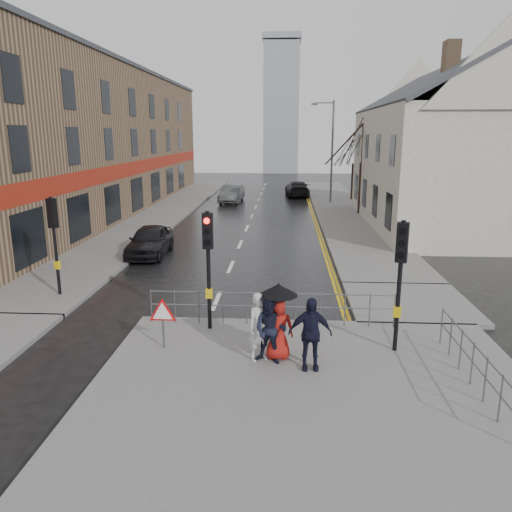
# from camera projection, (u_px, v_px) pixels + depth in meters

# --- Properties ---
(ground) EXTENTS (120.00, 120.00, 0.00)m
(ground) POSITION_uv_depth(u_px,v_px,m) (202.00, 335.00, 14.21)
(ground) COLOR black
(ground) RESTS_ON ground
(near_pavement) EXTENTS (10.00, 9.00, 0.14)m
(near_pavement) POSITION_uv_depth(u_px,v_px,m) (314.00, 400.00, 10.63)
(near_pavement) COLOR #605E5B
(near_pavement) RESTS_ON ground
(left_pavement) EXTENTS (4.00, 44.00, 0.14)m
(left_pavement) POSITION_uv_depth(u_px,v_px,m) (166.00, 210.00, 36.87)
(left_pavement) COLOR #605E5B
(left_pavement) RESTS_ON ground
(right_pavement) EXTENTS (4.00, 40.00, 0.14)m
(right_pavement) POSITION_uv_depth(u_px,v_px,m) (340.00, 208.00, 38.05)
(right_pavement) COLOR #605E5B
(right_pavement) RESTS_ON ground
(pavement_bridge_right) EXTENTS (4.00, 4.20, 0.14)m
(pavement_bridge_right) POSITION_uv_depth(u_px,v_px,m) (409.00, 303.00, 16.73)
(pavement_bridge_right) COLOR #605E5B
(pavement_bridge_right) RESTS_ON ground
(building_left_terrace) EXTENTS (8.00, 42.00, 10.00)m
(building_left_terrace) POSITION_uv_depth(u_px,v_px,m) (83.00, 142.00, 35.04)
(building_left_terrace) COLOR #85684C
(building_left_terrace) RESTS_ON ground
(building_right_cream) EXTENTS (9.00, 16.40, 10.10)m
(building_right_cream) POSITION_uv_depth(u_px,v_px,m) (448.00, 147.00, 29.83)
(building_right_cream) COLOR beige
(building_right_cream) RESTS_ON ground
(church_tower) EXTENTS (5.00, 5.00, 18.00)m
(church_tower) POSITION_uv_depth(u_px,v_px,m) (281.00, 109.00, 72.08)
(church_tower) COLOR #919499
(church_tower) RESTS_ON ground
(traffic_signal_near_left) EXTENTS (0.28, 0.27, 3.40)m
(traffic_signal_near_left) POSITION_uv_depth(u_px,v_px,m) (208.00, 250.00, 13.80)
(traffic_signal_near_left) COLOR black
(traffic_signal_near_left) RESTS_ON near_pavement
(traffic_signal_near_right) EXTENTS (0.34, 0.33, 3.40)m
(traffic_signal_near_right) POSITION_uv_depth(u_px,v_px,m) (401.00, 263.00, 12.35)
(traffic_signal_near_right) COLOR black
(traffic_signal_near_right) RESTS_ON near_pavement
(traffic_signal_far_left) EXTENTS (0.34, 0.33, 3.40)m
(traffic_signal_far_left) POSITION_uv_depth(u_px,v_px,m) (54.00, 229.00, 16.86)
(traffic_signal_far_left) COLOR black
(traffic_signal_far_left) RESTS_ON left_pavement
(guard_railing_front) EXTENTS (7.14, 0.04, 1.00)m
(guard_railing_front) POSITION_uv_depth(u_px,v_px,m) (271.00, 301.00, 14.48)
(guard_railing_front) COLOR #595B5E
(guard_railing_front) RESTS_ON near_pavement
(guard_railing_side) EXTENTS (0.04, 4.54, 1.00)m
(guard_railing_side) POSITION_uv_depth(u_px,v_px,m) (473.00, 355.00, 10.97)
(guard_railing_side) COLOR #595B5E
(guard_railing_side) RESTS_ON near_pavement
(warning_sign) EXTENTS (0.80, 0.07, 1.35)m
(warning_sign) POSITION_uv_depth(u_px,v_px,m) (163.00, 315.00, 12.84)
(warning_sign) COLOR #595B5E
(warning_sign) RESTS_ON near_pavement
(street_lamp) EXTENTS (1.83, 0.25, 8.00)m
(street_lamp) POSITION_uv_depth(u_px,v_px,m) (330.00, 145.00, 39.89)
(street_lamp) COLOR #595B5E
(street_lamp) RESTS_ON right_pavement
(tree_near) EXTENTS (2.40, 2.40, 6.58)m
(tree_near) POSITION_uv_depth(u_px,v_px,m) (363.00, 140.00, 33.88)
(tree_near) COLOR #33231C
(tree_near) RESTS_ON right_pavement
(tree_far) EXTENTS (2.40, 2.40, 5.64)m
(tree_far) POSITION_uv_depth(u_px,v_px,m) (354.00, 148.00, 41.77)
(tree_far) COLOR #33231C
(tree_far) RESTS_ON right_pavement
(pedestrian_a) EXTENTS (0.75, 0.68, 1.71)m
(pedestrian_a) POSITION_uv_depth(u_px,v_px,m) (260.00, 327.00, 12.16)
(pedestrian_a) COLOR #B8B7B3
(pedestrian_a) RESTS_ON near_pavement
(pedestrian_b) EXTENTS (0.96, 0.83, 1.70)m
(pedestrian_b) POSITION_uv_depth(u_px,v_px,m) (270.00, 330.00, 12.00)
(pedestrian_b) COLOR black
(pedestrian_b) RESTS_ON near_pavement
(pedestrian_with_umbrella) EXTENTS (0.96, 0.96, 1.93)m
(pedestrian_with_umbrella) POSITION_uv_depth(u_px,v_px,m) (278.00, 317.00, 12.17)
(pedestrian_with_umbrella) COLOR #A11912
(pedestrian_with_umbrella) RESTS_ON near_pavement
(pedestrian_d) EXTENTS (1.06, 0.49, 1.76)m
(pedestrian_d) POSITION_uv_depth(u_px,v_px,m) (310.00, 334.00, 11.70)
(pedestrian_d) COLOR black
(pedestrian_d) RESTS_ON near_pavement
(car_parked) EXTENTS (1.75, 4.18, 1.41)m
(car_parked) POSITION_uv_depth(u_px,v_px,m) (150.00, 241.00, 23.34)
(car_parked) COLOR black
(car_parked) RESTS_ON ground
(car_mid) EXTENTS (1.87, 4.47, 1.44)m
(car_mid) POSITION_uv_depth(u_px,v_px,m) (232.00, 194.00, 41.49)
(car_mid) COLOR #484B4D
(car_mid) RESTS_ON ground
(car_far) EXTENTS (2.30, 4.96, 1.40)m
(car_far) POSITION_uv_depth(u_px,v_px,m) (297.00, 189.00, 45.44)
(car_far) COLOR black
(car_far) RESTS_ON ground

